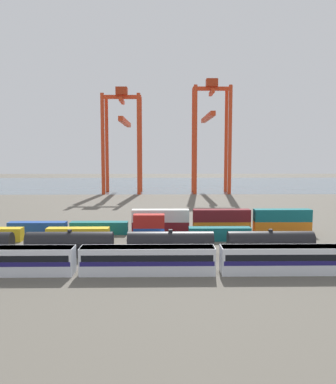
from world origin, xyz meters
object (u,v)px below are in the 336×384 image
(passenger_train, at_px, (148,259))
(shipping_container_2, at_px, (149,234))
(freight_tank_row, at_px, (120,244))
(shipping_container_6, at_px, (99,228))
(gantry_crane_west, at_px, (123,130))
(shipping_container_0, at_px, (7,235))
(gantry_crane_central, at_px, (210,126))

(passenger_train, relative_size, shipping_container_2, 9.74)
(freight_tank_row, xyz_separation_m, shipping_container_6, (-6.40, 18.08, -0.84))
(freight_tank_row, distance_m, shipping_container_6, 19.20)
(gantry_crane_west, bearing_deg, freight_tank_row, -84.71)
(shipping_container_0, height_order, shipping_container_6, same)
(shipping_container_0, xyz_separation_m, shipping_container_2, (27.71, 0.00, 0.00))
(freight_tank_row, distance_m, shipping_container_2, 12.35)
(freight_tank_row, height_order, shipping_container_2, freight_tank_row)
(shipping_container_6, xyz_separation_m, gantry_crane_central, (34.39, 88.82, 27.51))
(freight_tank_row, relative_size, gantry_crane_west, 1.44)
(freight_tank_row, relative_size, gantry_crane_central, 1.34)
(shipping_container_0, relative_size, shipping_container_6, 0.50)
(passenger_train, height_order, gantry_crane_central, gantry_crane_central)
(shipping_container_2, distance_m, shipping_container_6, 12.63)
(passenger_train, distance_m, freight_tank_row, 10.75)
(freight_tank_row, height_order, gantry_crane_central, gantry_crane_central)
(passenger_train, bearing_deg, shipping_container_2, 91.34)
(shipping_container_2, distance_m, gantry_crane_west, 100.17)
(shipping_container_6, relative_size, gantry_crane_central, 0.25)
(shipping_container_0, relative_size, shipping_container_2, 1.00)
(passenger_train, height_order, freight_tank_row, freight_tank_row)
(shipping_container_2, bearing_deg, passenger_train, -88.66)
(passenger_train, bearing_deg, shipping_container_6, 112.19)
(freight_tank_row, distance_m, shipping_container_0, 26.02)
(shipping_container_0, height_order, shipping_container_2, same)
(shipping_container_6, bearing_deg, shipping_container_2, -31.32)
(passenger_train, distance_m, gantry_crane_west, 120.38)
(passenger_train, height_order, shipping_container_2, passenger_train)
(freight_tank_row, distance_m, gantry_crane_central, 113.68)
(freight_tank_row, distance_m, gantry_crane_west, 110.56)
(freight_tank_row, relative_size, shipping_container_2, 10.64)
(freight_tank_row, xyz_separation_m, gantry_crane_central, (27.99, 106.91, 26.67))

